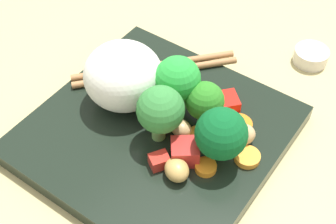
# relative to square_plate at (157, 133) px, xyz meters

# --- Properties ---
(ground_plane) EXTENTS (1.10, 1.10, 0.02)m
(ground_plane) POSITION_rel_square_plate_xyz_m (0.00, 0.00, -0.02)
(ground_plane) COLOR tan
(square_plate) EXTENTS (0.28, 0.28, 0.02)m
(square_plate) POSITION_rel_square_plate_xyz_m (0.00, 0.00, 0.00)
(square_plate) COLOR black
(square_plate) RESTS_ON ground_plane
(rice_mound) EXTENTS (0.12, 0.12, 0.08)m
(rice_mound) POSITION_rel_square_plate_xyz_m (0.01, 0.06, 0.05)
(rice_mound) COLOR white
(rice_mound) RESTS_ON square_plate
(broccoli_floret_0) EXTENTS (0.06, 0.06, 0.07)m
(broccoli_floret_0) POSITION_rel_square_plate_xyz_m (0.01, -0.08, 0.05)
(broccoli_floret_0) COLOR #6FB14E
(broccoli_floret_0) RESTS_ON square_plate
(broccoli_floret_1) EXTENTS (0.05, 0.05, 0.07)m
(broccoli_floret_1) POSITION_rel_square_plate_xyz_m (-0.01, -0.01, 0.06)
(broccoli_floret_1) COLOR #72AD56
(broccoli_floret_1) RESTS_ON square_plate
(broccoli_floret_2) EXTENTS (0.04, 0.04, 0.06)m
(broccoli_floret_2) POSITION_rel_square_plate_xyz_m (0.04, -0.04, 0.04)
(broccoli_floret_2) COLOR #5FA23C
(broccoli_floret_2) RESTS_ON square_plate
(broccoli_floret_3) EXTENTS (0.05, 0.05, 0.07)m
(broccoli_floret_3) POSITION_rel_square_plate_xyz_m (0.04, 0.00, 0.06)
(broccoli_floret_3) COLOR #5A9046
(broccoli_floret_3) RESTS_ON square_plate
(carrot_slice_0) EXTENTS (0.04, 0.04, 0.00)m
(carrot_slice_0) POSITION_rel_square_plate_xyz_m (0.06, -0.07, 0.01)
(carrot_slice_0) COLOR orange
(carrot_slice_0) RESTS_ON square_plate
(carrot_slice_1) EXTENTS (0.03, 0.03, 0.01)m
(carrot_slice_1) POSITION_rel_square_plate_xyz_m (0.02, -0.05, 0.01)
(carrot_slice_1) COLOR orange
(carrot_slice_1) RESTS_ON square_plate
(carrot_slice_2) EXTENTS (0.04, 0.04, 0.01)m
(carrot_slice_2) POSITION_rel_square_plate_xyz_m (0.03, -0.10, 0.01)
(carrot_slice_2) COLOR orange
(carrot_slice_2) RESTS_ON square_plate
(carrot_slice_3) EXTENTS (0.03, 0.03, 0.01)m
(carrot_slice_3) POSITION_rel_square_plate_xyz_m (0.04, -0.06, 0.01)
(carrot_slice_3) COLOR orange
(carrot_slice_3) RESTS_ON square_plate
(carrot_slice_4) EXTENTS (0.02, 0.02, 0.01)m
(carrot_slice_4) POSITION_rel_square_plate_xyz_m (-0.01, -0.08, 0.01)
(carrot_slice_4) COLOR orange
(carrot_slice_4) RESTS_ON square_plate
(pepper_chunk_0) EXTENTS (0.04, 0.04, 0.02)m
(pepper_chunk_0) POSITION_rel_square_plate_xyz_m (-0.02, -0.05, 0.02)
(pepper_chunk_0) COLOR red
(pepper_chunk_0) RESTS_ON square_plate
(pepper_chunk_1) EXTENTS (0.03, 0.03, 0.01)m
(pepper_chunk_1) POSITION_rel_square_plate_xyz_m (0.02, 0.00, 0.02)
(pepper_chunk_1) COLOR red
(pepper_chunk_1) RESTS_ON square_plate
(pepper_chunk_2) EXTENTS (0.04, 0.04, 0.02)m
(pepper_chunk_2) POSITION_rel_square_plate_xyz_m (0.08, -0.04, 0.02)
(pepper_chunk_2) COLOR red
(pepper_chunk_2) RESTS_ON square_plate
(pepper_chunk_3) EXTENTS (0.03, 0.02, 0.01)m
(pepper_chunk_3) POSITION_rel_square_plate_xyz_m (-0.04, -0.04, 0.02)
(pepper_chunk_3) COLOR red
(pepper_chunk_3) RESTS_ON square_plate
(chicken_piece_0) EXTENTS (0.02, 0.03, 0.02)m
(chicken_piece_0) POSITION_rel_square_plate_xyz_m (0.01, -0.03, 0.02)
(chicken_piece_0) COLOR tan
(chicken_piece_0) RESTS_ON square_plate
(chicken_piece_1) EXTENTS (0.03, 0.03, 0.02)m
(chicken_piece_1) POSITION_rel_square_plate_xyz_m (0.06, -0.03, 0.02)
(chicken_piece_1) COLOR tan
(chicken_piece_1) RESTS_ON square_plate
(chicken_piece_2) EXTENTS (0.04, 0.04, 0.02)m
(chicken_piece_2) POSITION_rel_square_plate_xyz_m (-0.04, -0.06, 0.02)
(chicken_piece_2) COLOR tan
(chicken_piece_2) RESTS_ON square_plate
(chicken_piece_3) EXTENTS (0.04, 0.04, 0.03)m
(chicken_piece_3) POSITION_rel_square_plate_xyz_m (0.04, -0.08, 0.02)
(chicken_piece_3) COLOR tan
(chicken_piece_3) RESTS_ON square_plate
(chopstick_pair) EXTENTS (0.18, 0.15, 0.01)m
(chopstick_pair) POSITION_rel_square_plate_xyz_m (0.07, 0.06, 0.01)
(chopstick_pair) COLOR #A27043
(chopstick_pair) RESTS_ON square_plate
(sauce_cup) EXTENTS (0.05, 0.05, 0.02)m
(sauce_cup) POSITION_rel_square_plate_xyz_m (0.23, -0.08, -0.00)
(sauce_cup) COLOR silver
(sauce_cup) RESTS_ON ground_plane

